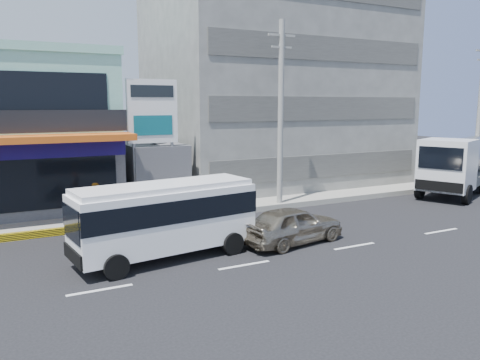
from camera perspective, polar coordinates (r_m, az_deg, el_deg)
name	(u,v)px	position (r m, az deg, el deg)	size (l,w,h in m)	color
ground	(244,265)	(16.88, 0.52, -10.35)	(120.00, 120.00, 0.00)	black
sidewalk	(246,200)	(27.20, 0.71, -2.45)	(70.00, 5.00, 0.30)	gray
concrete_building	(273,85)	(33.91, 4.01, 11.48)	(16.00, 12.00, 14.00)	gray
gap_structure	(149,173)	(27.41, -11.05, 0.86)	(3.00, 6.00, 3.50)	#46464B
satellite_dish	(153,142)	(26.25, -10.58, 4.53)	(1.50, 1.50, 0.15)	slate
billboard	(153,119)	(24.31, -10.61, 7.36)	(2.60, 0.18, 6.90)	gray
utility_pole_near	(281,114)	(25.31, 4.98, 8.05)	(1.60, 0.30, 10.00)	#999993
utility_pole_far	(479,112)	(36.36, 27.16, 7.43)	(1.60, 0.30, 10.00)	#999993
minibus	(165,214)	(17.39, -9.11, -4.13)	(6.93, 3.07, 2.81)	white
sedan	(293,225)	(19.34, 6.42, -5.44)	(1.84, 4.56, 1.55)	gray
tanker_truck	(460,163)	(32.87, 25.21, 1.86)	(9.46, 6.16, 3.62)	white
motorcycle_rider	(98,221)	(20.71, -16.90, -4.75)	(1.89, 0.66, 2.42)	#4E1B0B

